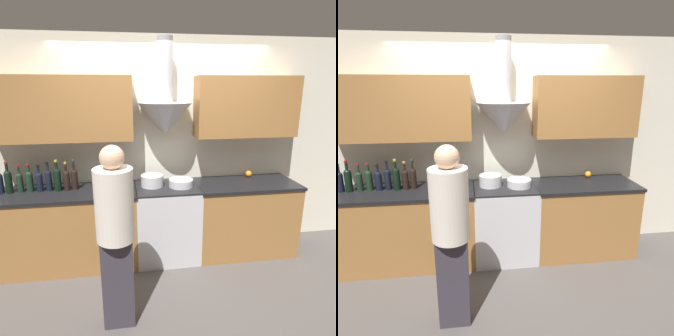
# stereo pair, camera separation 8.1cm
# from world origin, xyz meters

# --- Properties ---
(ground_plane) EXTENTS (12.00, 12.00, 0.00)m
(ground_plane) POSITION_xyz_m (0.00, 0.00, 0.00)
(ground_plane) COLOR #4C4744
(wall_back) EXTENTS (8.40, 0.62, 2.60)m
(wall_back) POSITION_xyz_m (-0.06, 0.60, 1.48)
(wall_back) COLOR silver
(wall_back) RESTS_ON ground_plane
(counter_left) EXTENTS (1.55, 0.62, 0.91)m
(counter_left) POSITION_xyz_m (-1.13, 0.34, 0.45)
(counter_left) COLOR #9E6B38
(counter_left) RESTS_ON ground_plane
(counter_right) EXTENTS (1.23, 0.62, 0.91)m
(counter_right) POSITION_xyz_m (0.97, 0.34, 0.45)
(counter_right) COLOR #9E6B38
(counter_right) RESTS_ON ground_plane
(stove_range) EXTENTS (0.73, 0.60, 0.91)m
(stove_range) POSITION_xyz_m (0.00, 0.34, 0.46)
(stove_range) COLOR silver
(stove_range) RESTS_ON ground_plane
(wine_bottle_0) EXTENTS (0.07, 0.07, 0.32)m
(wine_bottle_0) POSITION_xyz_m (-1.82, 0.40, 1.04)
(wine_bottle_0) COLOR black
(wine_bottle_0) RESTS_ON counter_left
(wine_bottle_1) EXTENTS (0.08, 0.08, 0.35)m
(wine_bottle_1) POSITION_xyz_m (-1.73, 0.39, 1.05)
(wine_bottle_1) COLOR black
(wine_bottle_1) RESTS_ON counter_left
(wine_bottle_2) EXTENTS (0.07, 0.07, 0.31)m
(wine_bottle_2) POSITION_xyz_m (-1.62, 0.41, 1.03)
(wine_bottle_2) COLOR black
(wine_bottle_2) RESTS_ON counter_left
(wine_bottle_3) EXTENTS (0.08, 0.08, 0.31)m
(wine_bottle_3) POSITION_xyz_m (-1.52, 0.41, 1.04)
(wine_bottle_3) COLOR black
(wine_bottle_3) RESTS_ON counter_left
(wine_bottle_4) EXTENTS (0.08, 0.08, 0.30)m
(wine_bottle_4) POSITION_xyz_m (-1.41, 0.40, 1.03)
(wine_bottle_4) COLOR black
(wine_bottle_4) RESTS_ON counter_left
(wine_bottle_5) EXTENTS (0.07, 0.07, 0.33)m
(wine_bottle_5) POSITION_xyz_m (-1.32, 0.41, 1.04)
(wine_bottle_5) COLOR black
(wine_bottle_5) RESTS_ON counter_left
(wine_bottle_6) EXTENTS (0.08, 0.08, 0.35)m
(wine_bottle_6) POSITION_xyz_m (-1.22, 0.39, 1.05)
(wine_bottle_6) COLOR black
(wine_bottle_6) RESTS_ON counter_left
(wine_bottle_7) EXTENTS (0.07, 0.07, 0.32)m
(wine_bottle_7) POSITION_xyz_m (-1.12, 0.39, 1.04)
(wine_bottle_7) COLOR black
(wine_bottle_7) RESTS_ON counter_left
(wine_bottle_8) EXTENTS (0.07, 0.07, 0.34)m
(wine_bottle_8) POSITION_xyz_m (-1.04, 0.41, 1.04)
(wine_bottle_8) COLOR black
(wine_bottle_8) RESTS_ON counter_left
(stock_pot) EXTENTS (0.26, 0.26, 0.13)m
(stock_pot) POSITION_xyz_m (-0.16, 0.38, 0.97)
(stock_pot) COLOR silver
(stock_pot) RESTS_ON stove_range
(mixing_bowl) EXTENTS (0.28, 0.28, 0.09)m
(mixing_bowl) POSITION_xyz_m (0.16, 0.32, 0.95)
(mixing_bowl) COLOR silver
(mixing_bowl) RESTS_ON stove_range
(orange_fruit) EXTENTS (0.08, 0.08, 0.08)m
(orange_fruit) POSITION_xyz_m (1.09, 0.55, 0.95)
(orange_fruit) COLOR orange
(orange_fruit) RESTS_ON counter_right
(person_foreground_left) EXTENTS (0.31, 0.31, 1.61)m
(person_foreground_left) POSITION_xyz_m (-0.57, -0.66, 0.89)
(person_foreground_left) COLOR #38333D
(person_foreground_left) RESTS_ON ground_plane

